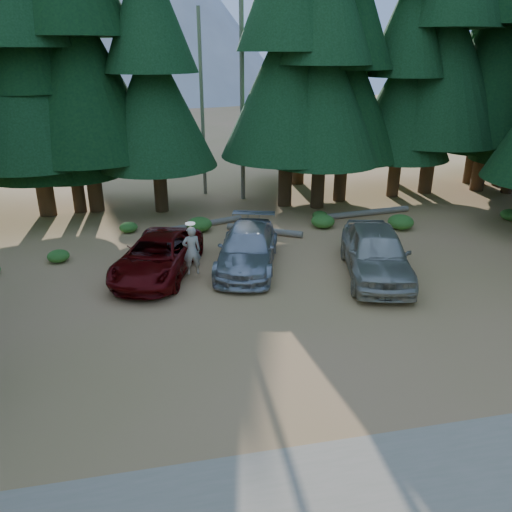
% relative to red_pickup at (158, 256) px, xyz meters
% --- Properties ---
extents(ground, '(160.00, 160.00, 0.00)m').
position_rel_red_pickup_xyz_m(ground, '(4.18, -4.94, -0.73)').
color(ground, '#AB8B48').
rests_on(ground, ground).
extents(gravel_strip, '(26.00, 3.50, 0.01)m').
position_rel_red_pickup_xyz_m(gravel_strip, '(4.18, -11.44, -0.73)').
color(gravel_strip, tan).
rests_on(gravel_strip, ground).
extents(forest_belt_north, '(36.00, 7.00, 22.00)m').
position_rel_red_pickup_xyz_m(forest_belt_north, '(4.18, 10.06, -0.73)').
color(forest_belt_north, black).
rests_on(forest_belt_north, ground).
extents(snag_front, '(0.24, 0.24, 12.00)m').
position_rel_red_pickup_xyz_m(snag_front, '(4.98, 9.56, 5.27)').
color(snag_front, '#726A5B').
rests_on(snag_front, ground).
extents(snag_back, '(0.20, 0.20, 10.00)m').
position_rel_red_pickup_xyz_m(snag_back, '(2.98, 11.06, 4.27)').
color(snag_back, '#726A5B').
rests_on(snag_back, ground).
extents(mountain_peak, '(48.00, 50.00, 28.00)m').
position_rel_red_pickup_xyz_m(mountain_peak, '(1.59, 83.29, 11.97)').
color(mountain_peak, gray).
rests_on(mountain_peak, ground).
extents(red_pickup, '(4.07, 5.79, 1.47)m').
position_rel_red_pickup_xyz_m(red_pickup, '(0.00, 0.00, 0.00)').
color(red_pickup, '#5B0708').
rests_on(red_pickup, ground).
extents(silver_minivan_center, '(3.59, 5.68, 1.53)m').
position_rel_red_pickup_xyz_m(silver_minivan_center, '(3.44, 0.01, 0.03)').
color(silver_minivan_center, '#A7ABAF').
rests_on(silver_minivan_center, ground).
extents(silver_minivan_right, '(3.51, 5.87, 1.87)m').
position_rel_red_pickup_xyz_m(silver_minivan_right, '(7.96, -1.78, 0.20)').
color(silver_minivan_right, '#ADAA9A').
rests_on(silver_minivan_right, ground).
extents(frisbee_player, '(0.72, 0.52, 1.96)m').
position_rel_red_pickup_xyz_m(frisbee_player, '(1.24, -0.68, 0.39)').
color(frisbee_player, beige).
rests_on(frisbee_player, ground).
extents(log_left, '(3.89, 1.55, 0.29)m').
position_rel_red_pickup_xyz_m(log_left, '(2.23, 5.06, -0.59)').
color(log_left, '#726A5B').
rests_on(log_left, ground).
extents(log_mid, '(3.28, 2.11, 0.30)m').
position_rel_red_pickup_xyz_m(log_mid, '(4.90, 3.59, -0.58)').
color(log_mid, '#726A5B').
rests_on(log_mid, ground).
extents(log_right, '(4.78, 0.86, 0.31)m').
position_rel_red_pickup_xyz_m(log_right, '(10.66, 5.19, -0.58)').
color(log_right, '#726A5B').
rests_on(log_right, ground).
extents(shrub_far_left, '(0.86, 0.86, 0.48)m').
position_rel_red_pickup_xyz_m(shrub_far_left, '(-3.92, 2.01, -0.50)').
color(shrub_far_left, '#22641E').
rests_on(shrub_far_left, ground).
extents(shrub_left, '(0.84, 0.84, 0.46)m').
position_rel_red_pickup_xyz_m(shrub_left, '(-1.27, 5.06, -0.50)').
color(shrub_left, '#22641E').
rests_on(shrub_left, ground).
extents(shrub_center_left, '(1.18, 1.18, 0.65)m').
position_rel_red_pickup_xyz_m(shrub_center_left, '(1.99, 4.55, -0.41)').
color(shrub_center_left, '#22641E').
rests_on(shrub_center_left, ground).
extents(shrub_center_right, '(0.77, 0.77, 0.42)m').
position_rel_red_pickup_xyz_m(shrub_center_right, '(8.09, 5.06, -0.52)').
color(shrub_center_right, '#22641E').
rests_on(shrub_center_right, ground).
extents(shrub_right, '(1.12, 1.12, 0.61)m').
position_rel_red_pickup_xyz_m(shrub_right, '(7.84, 3.89, -0.43)').
color(shrub_right, '#22641E').
rests_on(shrub_right, ground).
extents(shrub_far_right, '(1.21, 1.21, 0.67)m').
position_rel_red_pickup_xyz_m(shrub_far_right, '(11.39, 2.96, -0.40)').
color(shrub_far_right, '#22641E').
rests_on(shrub_far_right, ground).
extents(shrub_edge_east, '(0.98, 0.98, 0.54)m').
position_rel_red_pickup_xyz_m(shrub_edge_east, '(17.38, 3.06, -0.46)').
color(shrub_edge_east, '#22641E').
rests_on(shrub_edge_east, ground).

